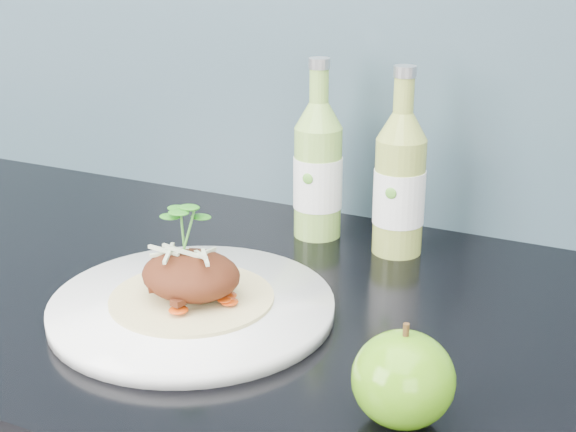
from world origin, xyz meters
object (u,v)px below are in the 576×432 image
object	(u,v)px
green_apple	(403,379)
cider_bottle_left	(318,171)
dinner_plate	(192,307)
cider_bottle_right	(399,184)

from	to	relation	value
green_apple	cider_bottle_left	world-z (taller)	cider_bottle_left
dinner_plate	cider_bottle_left	world-z (taller)	cider_bottle_left
cider_bottle_right	green_apple	bearing A→B (deg)	-54.89
cider_bottle_right	cider_bottle_left	bearing A→B (deg)	-168.91
cider_bottle_left	cider_bottle_right	xyz separation A→B (m)	(0.11, -0.01, 0.00)
dinner_plate	green_apple	size ratio (longest dim) A/B	3.68
dinner_plate	cider_bottle_right	bearing A→B (deg)	61.90
green_apple	cider_bottle_left	xyz separation A→B (m)	(-0.23, 0.35, 0.05)
dinner_plate	cider_bottle_left	distance (m)	0.27
green_apple	cider_bottle_right	bearing A→B (deg)	109.38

